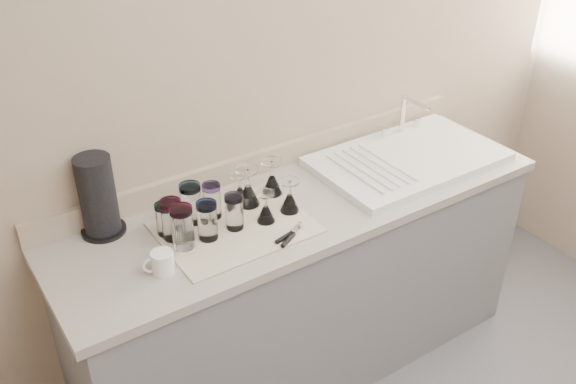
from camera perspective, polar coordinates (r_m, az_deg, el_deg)
counter_unit at (r=2.83m, az=1.37°, el=-8.37°), size 2.06×0.62×0.90m
sink_unit at (r=2.87m, az=10.58°, el=2.97°), size 0.82×0.50×0.22m
dish_towel at (r=2.40m, az=-4.75°, el=-3.15°), size 0.55×0.42×0.01m
tumbler_teal at (r=2.36m, az=-10.93°, el=-2.35°), size 0.06×0.06×0.13m
tumbler_cyan at (r=2.40m, az=-8.61°, el=-1.00°), size 0.08×0.08×0.16m
tumbler_purple at (r=2.43m, az=-6.77°, el=-0.75°), size 0.07×0.07×0.14m
tumbler_magenta at (r=2.27m, az=-9.36°, el=-3.09°), size 0.08×0.08×0.16m
tumbler_blue at (r=2.31m, az=-7.18°, el=-2.51°), size 0.08×0.08×0.15m
tumbler_lavender at (r=2.36m, az=-4.80°, el=-1.74°), size 0.07×0.07×0.14m
tumbler_extra at (r=2.33m, az=-10.29°, el=-2.41°), size 0.08×0.08×0.16m
goblet_back_left at (r=2.50m, az=-3.55°, el=-0.04°), size 0.09×0.09×0.16m
goblet_back_right at (r=2.56m, az=-1.43°, el=0.87°), size 0.08×0.08×0.15m
goblet_front_left at (r=2.40m, az=-1.99°, el=-1.74°), size 0.07×0.07×0.12m
goblet_front_right at (r=2.46m, az=0.15°, el=-0.76°), size 0.08×0.08×0.13m
goblet_extra at (r=2.52m, az=-4.29°, el=-0.08°), size 0.07×0.07×0.12m
can_opener at (r=2.33m, az=0.21°, el=-3.87°), size 0.14×0.08×0.02m
white_mug at (r=2.21m, az=-11.15°, el=-6.16°), size 0.11×0.09×0.08m
paper_towel_roll at (r=2.39m, az=-16.54°, el=-0.41°), size 0.16×0.16×0.31m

